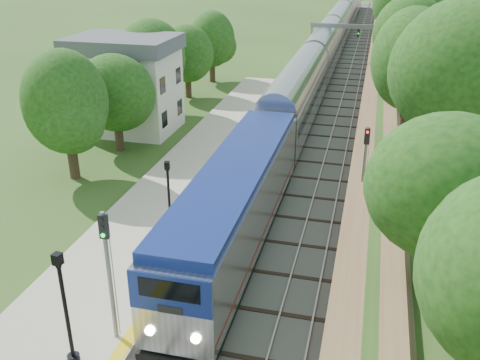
% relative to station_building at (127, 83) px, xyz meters
% --- Properties ---
extents(trackbed, '(9.50, 170.00, 0.28)m').
position_rel_station_building_xyz_m(trackbed, '(16.00, 30.00, -4.02)').
color(trackbed, '#4C4944').
rests_on(trackbed, ground).
extents(platform, '(6.40, 68.00, 0.38)m').
position_rel_station_building_xyz_m(platform, '(8.80, -14.00, -3.90)').
color(platform, '#AEA58C').
rests_on(platform, ground).
extents(yellow_stripe, '(0.55, 68.00, 0.01)m').
position_rel_station_building_xyz_m(yellow_stripe, '(11.65, -14.00, -3.70)').
color(yellow_stripe, gold).
rests_on(yellow_stripe, platform).
extents(embankment, '(10.64, 170.00, 11.70)m').
position_rel_station_building_xyz_m(embankment, '(24.35, 30.00, -2.14)').
color(embankment, brown).
rests_on(embankment, ground).
extents(station_building, '(8.60, 6.60, 8.00)m').
position_rel_station_building_xyz_m(station_building, '(0.00, 0.00, 0.00)').
color(station_building, silver).
rests_on(station_building, ground).
extents(signal_gantry, '(8.40, 0.38, 6.20)m').
position_rel_station_building_xyz_m(signal_gantry, '(16.47, 24.99, 0.73)').
color(signal_gantry, slate).
rests_on(signal_gantry, ground).
extents(trees_behind_platform, '(7.82, 53.32, 7.21)m').
position_rel_station_building_xyz_m(trees_behind_platform, '(2.83, -9.33, 0.44)').
color(trees_behind_platform, '#332316').
rests_on(trees_behind_platform, ground).
extents(train, '(3.17, 127.13, 4.67)m').
position_rel_station_building_xyz_m(train, '(14.00, 36.04, -1.71)').
color(train, black).
rests_on(train, trackbed).
extents(lamppost_mid, '(0.48, 0.48, 4.84)m').
position_rel_station_building_xyz_m(lamppost_mid, '(10.18, -27.08, -1.55)').
color(lamppost_mid, black).
rests_on(lamppost_mid, platform).
extents(lamppost_far, '(0.43, 0.43, 4.37)m').
position_rel_station_building_xyz_m(lamppost_far, '(10.36, -17.17, -1.76)').
color(lamppost_far, black).
rests_on(lamppost_far, platform).
extents(signal_platform, '(0.33, 0.26, 5.69)m').
position_rel_station_building_xyz_m(signal_platform, '(11.10, -25.34, -0.22)').
color(signal_platform, slate).
rests_on(signal_platform, platform).
extents(signal_farside, '(0.31, 0.24, 5.60)m').
position_rel_station_building_xyz_m(signal_farside, '(20.20, -11.93, -0.55)').
color(signal_farside, slate).
rests_on(signal_farside, ground).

